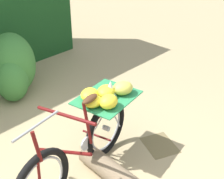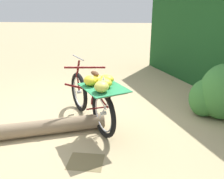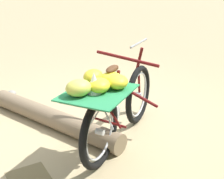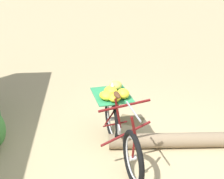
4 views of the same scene
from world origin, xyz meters
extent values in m
plane|color=tan|center=(0.00, 0.00, 0.00)|extent=(60.00, 60.00, 0.00)
torus|color=black|center=(-0.08, 0.32, 0.36)|extent=(0.47, 0.64, 0.73)
torus|color=#B7B7BC|center=(-0.08, 0.32, 0.36)|extent=(0.34, 0.48, 0.57)
cylinder|color=#B7B7BC|center=(-0.08, 0.32, 0.36)|extent=(0.10, 0.09, 0.06)
torus|color=black|center=(0.51, -0.55, 0.36)|extent=(0.47, 0.64, 0.73)
torus|color=#B7B7BC|center=(0.51, -0.55, 0.36)|extent=(0.34, 0.48, 0.57)
cylinder|color=#B7B7BC|center=(0.51, -0.55, 0.36)|extent=(0.10, 0.09, 0.06)
cylinder|color=#590F0F|center=(0.10, 0.05, 0.53)|extent=(0.60, 0.42, 0.30)
cylinder|color=#590F0F|center=(0.14, -0.01, 0.92)|extent=(0.61, 0.43, 0.11)
cylinder|color=#590F0F|center=(0.32, -0.27, 0.64)|extent=(0.11, 0.09, 0.49)
cylinder|color=#590F0F|center=(0.40, -0.39, 0.38)|extent=(0.33, 0.23, 0.05)
cylinder|color=#590F0F|center=(0.42, -0.42, 0.59)|extent=(0.28, 0.20, 0.47)
cylinder|color=#590F0F|center=(-0.09, 0.33, 0.52)|extent=(0.06, 0.05, 0.30)
cylinder|color=#590F0F|center=(-0.07, 0.31, 0.81)|extent=(0.10, 0.08, 0.30)
cylinder|color=gray|center=(-0.06, 0.29, 1.02)|extent=(0.31, 0.44, 0.02)
ellipsoid|color=#4C2D19|center=(0.35, -0.32, 0.91)|extent=(0.20, 0.23, 0.06)
cylinder|color=#B7B7BC|center=(0.30, -0.23, 0.40)|extent=(0.11, 0.14, 0.16)
cylinder|color=#B7B7BC|center=(0.46, -0.47, 0.56)|extent=(0.18, 0.13, 0.39)
cylinder|color=#B7B7BC|center=(0.57, -0.64, 0.56)|extent=(0.21, 0.15, 0.39)
cube|color=brown|center=(0.52, -0.56, 0.76)|extent=(0.70, 0.74, 0.02)
cube|color=#287F4C|center=(0.52, -0.56, 0.78)|extent=(0.83, 0.87, 0.01)
ellipsoid|color=yellow|center=(0.54, -0.37, 0.84)|extent=(0.30, 0.29, 0.13)
ellipsoid|color=yellow|center=(0.32, -0.51, 0.85)|extent=(0.27, 0.28, 0.14)
ellipsoid|color=#CCC64C|center=(0.52, -0.76, 0.85)|extent=(0.22, 0.25, 0.15)
ellipsoid|color=yellow|center=(0.40, -0.36, 0.84)|extent=(0.20, 0.23, 0.12)
ellipsoid|color=yellow|center=(0.53, -0.56, 0.84)|extent=(0.30, 0.29, 0.13)
cone|color=white|center=(0.53, -0.61, 0.88)|extent=(0.19, 0.19, 0.19)
cylinder|color=#7F6B51|center=(-0.51, -0.66, 0.12)|extent=(2.03, 0.97, 0.23)
ellipsoid|color=gray|center=(-1.75, -0.84, 0.05)|extent=(0.16, 0.13, 0.10)
cube|color=olive|center=(0.38, -1.22, 0.00)|extent=(0.44, 0.36, 0.01)
camera|label=1|loc=(-2.30, 0.51, 2.62)|focal=51.23mm
camera|label=2|loc=(0.98, -3.60, 1.82)|focal=36.87mm
camera|label=3|loc=(2.78, -1.78, 1.77)|focal=49.31mm
camera|label=4|loc=(-0.87, 3.38, 2.71)|focal=48.33mm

